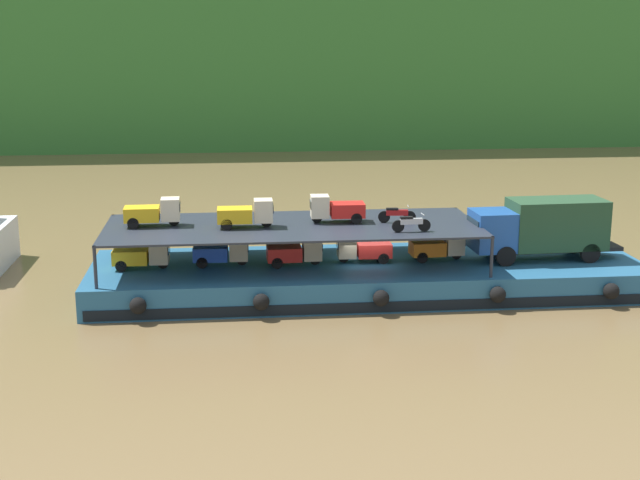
{
  "coord_description": "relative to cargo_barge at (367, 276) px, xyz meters",
  "views": [
    {
      "loc": [
        -6.86,
        -42.8,
        12.91
      ],
      "look_at": [
        -2.42,
        0.0,
        2.7
      ],
      "focal_mm": 49.58,
      "sensor_mm": 36.0,
      "label": 1
    }
  ],
  "objects": [
    {
      "name": "mini_truck_upper_mid",
      "position": [
        -6.08,
        -0.27,
        3.44
      ],
      "size": [
        2.75,
        1.22,
        1.38
      ],
      "color": "gold",
      "rests_on": "cargo_rack"
    },
    {
      "name": "mini_truck_lower_mid",
      "position": [
        -3.68,
        -0.24,
        1.44
      ],
      "size": [
        2.77,
        1.25,
        1.38
      ],
      "color": "red",
      "rests_on": "cargo_barge"
    },
    {
      "name": "mini_truck_lower_fore",
      "position": [
        -0.22,
        0.07,
        1.44
      ],
      "size": [
        2.75,
        1.22,
        1.38
      ],
      "color": "red",
      "rests_on": "cargo_barge"
    },
    {
      "name": "mini_truck_lower_stern",
      "position": [
        -11.21,
        -0.1,
        1.44
      ],
      "size": [
        2.78,
        1.27,
        1.38
      ],
      "color": "gold",
      "rests_on": "cargo_barge"
    },
    {
      "name": "motorcycle_upper_port",
      "position": [
        1.75,
        -2.08,
        3.18
      ],
      "size": [
        1.9,
        0.55,
        0.87
      ],
      "color": "black",
      "rests_on": "cargo_rack"
    },
    {
      "name": "mini_truck_upper_stern",
      "position": [
        -10.64,
        0.51,
        3.44
      ],
      "size": [
        2.76,
        1.24,
        1.38
      ],
      "color": "gold",
      "rests_on": "cargo_rack"
    },
    {
      "name": "covered_lorry",
      "position": [
        8.89,
        -0.35,
        2.44
      ],
      "size": [
        7.92,
        2.54,
        3.1
      ],
      "color": "#1E4C99",
      "rests_on": "cargo_barge"
    },
    {
      "name": "motorcycle_upper_centre",
      "position": [
        1.46,
        0.04,
        3.18
      ],
      "size": [
        1.9,
        0.55,
        0.87
      ],
      "color": "black",
      "rests_on": "cargo_rack"
    },
    {
      "name": "cargo_barge",
      "position": [
        0.0,
        0.0,
        0.0
      ],
      "size": [
        27.75,
        8.49,
        1.5
      ],
      "color": "#23567A",
      "rests_on": "ground"
    },
    {
      "name": "mini_truck_lower_bow",
      "position": [
        3.65,
        0.12,
        1.44
      ],
      "size": [
        2.79,
        1.28,
        1.38
      ],
      "color": "orange",
      "rests_on": "cargo_barge"
    },
    {
      "name": "mini_truck_upper_fore",
      "position": [
        -1.54,
        0.49,
        3.44
      ],
      "size": [
        2.76,
        1.24,
        1.38
      ],
      "color": "red",
      "rests_on": "cargo_rack"
    },
    {
      "name": "cargo_rack",
      "position": [
        -3.8,
        0.04,
        2.69
      ],
      "size": [
        18.55,
        7.07,
        2.0
      ],
      "color": "#232833",
      "rests_on": "cargo_barge"
    },
    {
      "name": "ground_plane",
      "position": [
        0.0,
        0.04,
        -0.75
      ],
      "size": [
        400.0,
        400.0,
        0.0
      ],
      "primitive_type": "plane",
      "color": "brown"
    },
    {
      "name": "mini_truck_lower_aft",
      "position": [
        -7.32,
        0.15,
        1.44
      ],
      "size": [
        2.78,
        1.27,
        1.38
      ],
      "color": "#1E47B7",
      "rests_on": "cargo_barge"
    }
  ]
}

